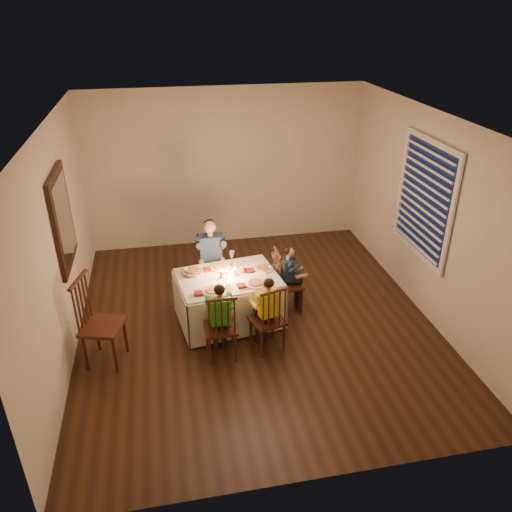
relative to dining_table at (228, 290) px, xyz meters
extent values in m
plane|color=black|center=(0.34, -0.07, -0.47)|extent=(5.00, 5.00, 0.00)
cube|color=beige|center=(-1.91, -0.07, 0.83)|extent=(0.02, 5.00, 2.60)
cube|color=beige|center=(2.59, -0.07, 0.83)|extent=(0.02, 5.00, 2.60)
cube|color=beige|center=(0.34, 2.43, 0.83)|extent=(4.50, 0.02, 2.60)
plane|color=white|center=(0.34, -0.07, 2.13)|extent=(5.00, 5.00, 0.00)
cube|color=silver|center=(0.00, 0.00, 0.17)|extent=(1.35, 1.05, 0.04)
cube|color=silver|center=(-0.06, 0.45, -0.14)|extent=(1.26, 0.20, 0.60)
cube|color=silver|center=(0.06, -0.45, -0.14)|extent=(1.26, 0.20, 0.60)
cube|color=silver|center=(0.62, 0.09, -0.14)|extent=(0.15, 0.91, 0.60)
cube|color=silver|center=(-0.62, -0.09, -0.14)|extent=(0.15, 0.91, 0.60)
cylinder|color=silver|center=(-0.06, 0.24, 0.20)|extent=(0.29, 0.29, 0.02)
cylinder|color=silver|center=(-0.23, -0.32, 0.20)|extent=(0.29, 0.29, 0.02)
cylinder|color=silver|center=(0.30, -0.25, 0.20)|extent=(0.29, 0.29, 0.02)
cylinder|color=silver|center=(0.47, 0.10, 0.20)|extent=(0.29, 0.29, 0.02)
cylinder|color=white|center=(-0.08, -0.01, 0.24)|extent=(0.06, 0.06, 0.10)
cylinder|color=white|center=(0.09, 0.01, 0.24)|extent=(0.06, 0.06, 0.10)
sphere|color=yellow|center=(-0.53, 0.19, 0.24)|extent=(0.09, 0.09, 0.09)
sphere|color=orange|center=(0.19, 0.07, 0.23)|extent=(0.08, 0.08, 0.08)
imported|color=silver|center=(-0.43, 0.15, 0.22)|extent=(0.29, 0.29, 0.06)
cube|color=black|center=(-1.88, 0.23, 1.03)|extent=(0.05, 0.95, 1.15)
cube|color=white|center=(-1.85, 0.23, 1.03)|extent=(0.01, 0.78, 0.98)
cube|color=black|center=(2.57, 0.03, 1.03)|extent=(0.01, 1.20, 1.40)
cube|color=white|center=(2.55, 0.03, 1.03)|extent=(0.03, 1.34, 1.54)
camera|label=1|loc=(-0.71, -5.41, 3.32)|focal=35.00mm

